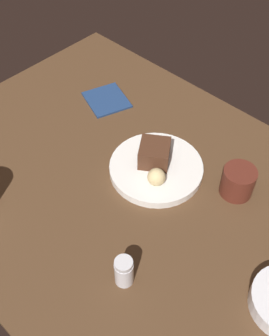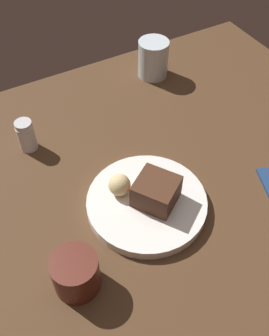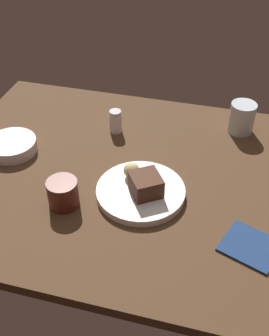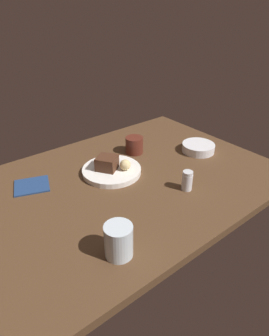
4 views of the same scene
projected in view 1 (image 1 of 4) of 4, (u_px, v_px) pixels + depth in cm
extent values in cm
cube|color=#4C331E|center=(138.00, 193.00, 102.02)|extent=(120.00, 84.00, 3.00)
cylinder|color=white|center=(156.00, 168.00, 104.03)|extent=(23.56, 23.56, 2.11)
cube|color=#472819|center=(154.00, 153.00, 102.32)|extent=(10.40, 10.48, 5.32)
sphere|color=#DBC184|center=(156.00, 177.00, 97.89)|extent=(4.36, 4.36, 4.36)
cylinder|color=silver|center=(124.00, 273.00, 82.88)|extent=(3.91, 3.91, 6.30)
cylinder|color=silver|center=(124.00, 263.00, 80.06)|extent=(3.71, 3.71, 1.20)
cylinder|color=#562319|center=(238.00, 182.00, 97.69)|extent=(7.93, 7.93, 7.45)
cube|color=navy|center=(107.00, 100.00, 122.86)|extent=(15.59, 14.81, 0.60)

